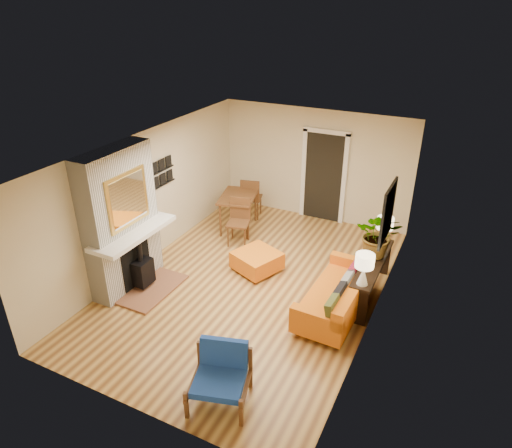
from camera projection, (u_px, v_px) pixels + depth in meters
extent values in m
plane|color=tan|center=(251.00, 283.00, 8.53)|extent=(6.50, 6.50, 0.00)
plane|color=white|center=(250.00, 149.00, 7.35)|extent=(6.50, 6.50, 0.00)
plane|color=beige|center=(315.00, 165.00, 10.54)|extent=(4.50, 0.00, 4.50)
plane|color=beige|center=(125.00, 332.00, 5.34)|extent=(4.50, 0.00, 4.50)
plane|color=beige|center=(148.00, 198.00, 8.83)|extent=(0.00, 6.50, 6.50)
plane|color=beige|center=(380.00, 250.00, 7.05)|extent=(0.00, 6.50, 6.50)
cube|color=black|center=(324.00, 177.00, 10.53)|extent=(0.88, 0.06, 2.10)
cube|color=white|center=(304.00, 174.00, 10.71)|extent=(0.10, 0.08, 2.18)
cube|color=white|center=(344.00, 181.00, 10.32)|extent=(0.10, 0.08, 2.18)
cube|color=white|center=(327.00, 131.00, 10.03)|extent=(1.08, 0.08, 0.10)
cube|color=black|center=(388.00, 213.00, 7.17)|extent=(0.04, 0.85, 0.95)
cube|color=slate|center=(386.00, 213.00, 7.18)|extent=(0.01, 0.70, 0.80)
cube|color=black|center=(160.00, 186.00, 9.04)|extent=(0.06, 0.95, 0.02)
cube|color=black|center=(158.00, 172.00, 8.90)|extent=(0.06, 0.95, 0.02)
cube|color=white|center=(116.00, 191.00, 7.70)|extent=(0.42, 1.50, 1.48)
cube|color=white|center=(126.00, 257.00, 8.28)|extent=(0.42, 1.50, 1.12)
cube|color=white|center=(133.00, 233.00, 7.93)|extent=(0.60, 1.68, 0.08)
cube|color=black|center=(136.00, 265.00, 8.25)|extent=(0.03, 0.72, 0.78)
cube|color=brown|center=(152.00, 289.00, 8.32)|extent=(0.75, 1.30, 0.04)
cube|color=black|center=(142.00, 272.00, 8.25)|extent=(0.30, 0.36, 0.48)
cylinder|color=black|center=(139.00, 251.00, 8.05)|extent=(0.10, 0.10, 0.40)
cube|color=gold|center=(128.00, 199.00, 7.66)|extent=(0.04, 0.95, 0.95)
cube|color=silver|center=(129.00, 200.00, 7.65)|extent=(0.01, 0.82, 0.82)
cylinder|color=silver|center=(296.00, 332.00, 7.23)|extent=(0.04, 0.04, 0.09)
cylinder|color=silver|center=(336.00, 345.00, 6.95)|extent=(0.04, 0.04, 0.09)
cylinder|color=silver|center=(334.00, 278.00, 8.60)|extent=(0.04, 0.04, 0.09)
cylinder|color=silver|center=(368.00, 287.00, 8.32)|extent=(0.04, 0.04, 0.09)
cube|color=orange|center=(336.00, 299.00, 7.69)|extent=(0.91, 2.00, 0.28)
cube|color=orange|center=(356.00, 289.00, 7.41)|extent=(0.25, 1.98, 0.33)
cube|color=orange|center=(317.00, 318.00, 6.87)|extent=(0.85, 0.20, 0.19)
cube|color=orange|center=(353.00, 262.00, 8.29)|extent=(0.85, 0.20, 0.19)
cube|color=#4A5323|center=(333.00, 310.00, 6.86)|extent=(0.20, 0.38, 0.39)
cube|color=black|center=(341.00, 297.00, 7.15)|extent=(0.20, 0.38, 0.39)
cube|color=gray|center=(349.00, 285.00, 7.45)|extent=(0.20, 0.38, 0.39)
cube|color=maroon|center=(355.00, 275.00, 7.71)|extent=(0.20, 0.38, 0.39)
cube|color=black|center=(361.00, 265.00, 8.00)|extent=(0.20, 0.38, 0.39)
cylinder|color=silver|center=(234.00, 268.00, 8.93)|extent=(0.05, 0.05, 0.06)
cylinder|color=silver|center=(256.00, 282.00, 8.51)|extent=(0.05, 0.05, 0.06)
cylinder|color=silver|center=(258.00, 257.00, 9.30)|extent=(0.05, 0.05, 0.06)
cylinder|color=silver|center=(280.00, 270.00, 8.89)|extent=(0.05, 0.05, 0.06)
cube|color=orange|center=(257.00, 260.00, 8.82)|extent=(1.00, 1.00, 0.33)
cube|color=brown|center=(193.00, 381.00, 5.98)|extent=(0.25, 0.72, 0.05)
cube|color=brown|center=(186.00, 405.00, 5.73)|extent=(0.06, 0.06, 0.43)
cube|color=brown|center=(200.00, 361.00, 6.24)|extent=(0.06, 0.06, 0.68)
cube|color=brown|center=(246.00, 388.00, 5.87)|extent=(0.25, 0.72, 0.05)
cube|color=brown|center=(241.00, 413.00, 5.62)|extent=(0.06, 0.06, 0.43)
cube|color=brown|center=(251.00, 368.00, 6.13)|extent=(0.06, 0.06, 0.68)
cube|color=#1C40AC|center=(219.00, 382.00, 5.90)|extent=(0.79, 0.76, 0.10)
cube|color=#1C40AC|center=(224.00, 352.00, 6.05)|extent=(0.67, 0.34, 0.40)
cube|color=brown|center=(238.00, 197.00, 10.17)|extent=(1.00, 1.23, 0.04)
cylinder|color=brown|center=(220.00, 221.00, 10.00)|extent=(0.06, 0.06, 0.77)
cylinder|color=brown|center=(247.00, 223.00, 9.89)|extent=(0.06, 0.06, 0.77)
cylinder|color=brown|center=(231.00, 204.00, 10.81)|extent=(0.06, 0.06, 0.77)
cylinder|color=brown|center=(255.00, 206.00, 10.70)|extent=(0.06, 0.06, 0.77)
cube|color=brown|center=(238.00, 223.00, 9.67)|extent=(0.55, 0.55, 0.04)
cube|color=brown|center=(240.00, 208.00, 9.74)|extent=(0.45, 0.16, 0.49)
cylinder|color=brown|center=(228.00, 237.00, 9.65)|extent=(0.04, 0.04, 0.47)
cylinder|color=brown|center=(245.00, 238.00, 9.59)|extent=(0.04, 0.04, 0.47)
cylinder|color=brown|center=(232.00, 229.00, 9.97)|extent=(0.04, 0.04, 0.47)
cylinder|color=brown|center=(248.00, 231.00, 9.91)|extent=(0.04, 0.04, 0.47)
cube|color=brown|center=(252.00, 198.00, 10.89)|extent=(0.55, 0.55, 0.04)
cube|color=brown|center=(250.00, 191.00, 10.58)|extent=(0.45, 0.16, 0.49)
cylinder|color=brown|center=(243.00, 210.00, 10.87)|extent=(0.04, 0.04, 0.47)
cylinder|color=brown|center=(258.00, 211.00, 10.81)|extent=(0.04, 0.04, 0.47)
cylinder|color=brown|center=(246.00, 203.00, 11.19)|extent=(0.04, 0.04, 0.47)
cylinder|color=brown|center=(261.00, 205.00, 11.13)|extent=(0.04, 0.04, 0.47)
cube|color=black|center=(373.00, 263.00, 7.85)|extent=(0.34, 1.85, 0.05)
cube|color=black|center=(358.00, 307.00, 7.33)|extent=(0.30, 0.04, 0.68)
cube|color=black|center=(382.00, 258.00, 8.69)|extent=(0.30, 0.04, 0.68)
cone|color=white|center=(363.00, 276.00, 7.16)|extent=(0.18, 0.18, 0.30)
cylinder|color=white|center=(364.00, 266.00, 7.08)|extent=(0.03, 0.03, 0.06)
cylinder|color=#FFEABF|center=(365.00, 261.00, 7.03)|extent=(0.30, 0.30, 0.22)
cone|color=white|center=(383.00, 237.00, 8.32)|extent=(0.18, 0.18, 0.30)
cylinder|color=white|center=(385.00, 228.00, 8.24)|extent=(0.03, 0.03, 0.06)
cylinder|color=#FFEABF|center=(385.00, 223.00, 8.19)|extent=(0.30, 0.30, 0.22)
imported|color=#1E5919|center=(379.00, 235.00, 7.83)|extent=(0.86, 0.78, 0.83)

